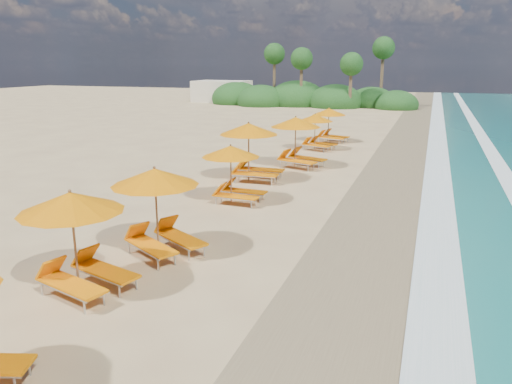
# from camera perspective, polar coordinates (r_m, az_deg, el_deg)

# --- Properties ---
(ground) EXTENTS (160.00, 160.00, 0.00)m
(ground) POSITION_cam_1_polar(r_m,az_deg,el_deg) (15.86, 0.00, -4.19)
(ground) COLOR tan
(ground) RESTS_ON ground
(wet_sand) EXTENTS (4.00, 160.00, 0.01)m
(wet_sand) POSITION_cam_1_polar(r_m,az_deg,el_deg) (15.08, 14.54, -5.70)
(wet_sand) COLOR #8B7A53
(wet_sand) RESTS_ON ground
(surf_foam) EXTENTS (4.00, 160.00, 0.01)m
(surf_foam) POSITION_cam_1_polar(r_m,az_deg,el_deg) (15.12, 24.83, -6.48)
(surf_foam) COLOR white
(surf_foam) RESTS_ON ground
(station_3) EXTENTS (3.01, 2.91, 2.41)m
(station_3) POSITION_cam_1_polar(r_m,az_deg,el_deg) (11.91, -19.81, -4.77)
(station_3) COLOR olive
(station_3) RESTS_ON ground
(station_4) EXTENTS (3.27, 3.27, 2.44)m
(station_4) POSITION_cam_1_polar(r_m,az_deg,el_deg) (13.70, -11.07, -1.55)
(station_4) COLOR olive
(station_4) RESTS_ON ground
(station_5) EXTENTS (2.43, 2.25, 2.22)m
(station_5) POSITION_cam_1_polar(r_m,az_deg,el_deg) (18.52, -2.44, 2.56)
(station_5) COLOR olive
(station_5) RESTS_ON ground
(station_6) EXTENTS (2.90, 2.68, 2.65)m
(station_6) POSITION_cam_1_polar(r_m,az_deg,el_deg) (21.96, -0.35, 5.14)
(station_6) COLOR olive
(station_6) RESTS_ON ground
(station_7) EXTENTS (3.28, 3.20, 2.58)m
(station_7) POSITION_cam_1_polar(r_m,az_deg,el_deg) (25.01, 4.96, 6.17)
(station_7) COLOR olive
(station_7) RESTS_ON ground
(station_8) EXTENTS (2.82, 2.77, 2.20)m
(station_8) POSITION_cam_1_polar(r_m,az_deg,el_deg) (30.22, 7.10, 7.19)
(station_8) COLOR olive
(station_8) RESTS_ON ground
(station_9) EXTENTS (2.85, 2.76, 2.29)m
(station_9) POSITION_cam_1_polar(r_m,az_deg,el_deg) (33.34, 8.67, 7.92)
(station_9) COLOR olive
(station_9) RESTS_ON ground
(treeline) EXTENTS (25.80, 8.80, 9.74)m
(treeline) POSITION_cam_1_polar(r_m,az_deg,el_deg) (61.64, 5.63, 10.81)
(treeline) COLOR #163D14
(treeline) RESTS_ON ground
(beach_building) EXTENTS (7.00, 5.00, 2.80)m
(beach_building) POSITION_cam_1_polar(r_m,az_deg,el_deg) (67.87, -3.96, 11.54)
(beach_building) COLOR beige
(beach_building) RESTS_ON ground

